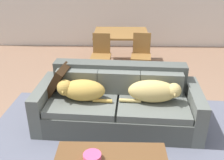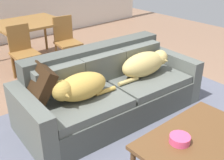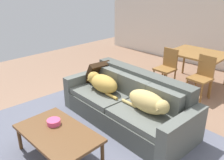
{
  "view_description": "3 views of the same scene",
  "coord_description": "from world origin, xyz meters",
  "px_view_note": "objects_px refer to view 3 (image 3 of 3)",
  "views": [
    {
      "loc": [
        -0.11,
        -3.14,
        2.31
      ],
      "look_at": [
        -0.19,
        0.22,
        0.71
      ],
      "focal_mm": 42.04,
      "sensor_mm": 36.0,
      "label": 1
    },
    {
      "loc": [
        -2.12,
        -2.17,
        2.01
      ],
      "look_at": [
        -0.1,
        0.17,
        0.5
      ],
      "focal_mm": 44.31,
      "sensor_mm": 36.0,
      "label": 2
    },
    {
      "loc": [
        2.17,
        -2.48,
        2.25
      ],
      "look_at": [
        -0.35,
        0.08,
        0.74
      ],
      "focal_mm": 37.63,
      "sensor_mm": 36.0,
      "label": 3
    }
  ],
  "objects_px": {
    "throw_pillow_by_left_arm": "(98,72)",
    "coffee_table": "(58,134)",
    "bowl_on_coffee_table": "(54,122)",
    "dog_on_right_cushion": "(149,102)",
    "dining_table": "(198,56)",
    "dining_chair_near_right": "(202,75)",
    "dog_on_left_cushion": "(102,83)",
    "couch": "(129,104)",
    "dining_chair_near_left": "(167,66)"
  },
  "relations": [
    {
      "from": "dog_on_right_cushion",
      "to": "dining_chair_near_left",
      "type": "bearing_deg",
      "value": 118.37
    },
    {
      "from": "dog_on_right_cushion",
      "to": "dining_chair_near_left",
      "type": "xyz_separation_m",
      "value": [
        -0.86,
        1.88,
        -0.11
      ]
    },
    {
      "from": "dog_on_left_cushion",
      "to": "dining_chair_near_left",
      "type": "distance_m",
      "value": 1.86
    },
    {
      "from": "dog_on_right_cushion",
      "to": "couch",
      "type": "bearing_deg",
      "value": 167.63
    },
    {
      "from": "dog_on_right_cushion",
      "to": "dining_table",
      "type": "relative_size",
      "value": 0.71
    },
    {
      "from": "dog_on_left_cushion",
      "to": "bowl_on_coffee_table",
      "type": "height_order",
      "value": "dog_on_left_cushion"
    },
    {
      "from": "coffee_table",
      "to": "dog_on_right_cushion",
      "type": "bearing_deg",
      "value": 64.52
    },
    {
      "from": "bowl_on_coffee_table",
      "to": "dining_chair_near_left",
      "type": "bearing_deg",
      "value": 91.71
    },
    {
      "from": "dining_table",
      "to": "coffee_table",
      "type": "bearing_deg",
      "value": -92.0
    },
    {
      "from": "dog_on_right_cushion",
      "to": "throw_pillow_by_left_arm",
      "type": "bearing_deg",
      "value": 173.17
    },
    {
      "from": "bowl_on_coffee_table",
      "to": "throw_pillow_by_left_arm",
      "type": "bearing_deg",
      "value": 114.2
    },
    {
      "from": "couch",
      "to": "dining_chair_near_left",
      "type": "relative_size",
      "value": 2.72
    },
    {
      "from": "throw_pillow_by_left_arm",
      "to": "bowl_on_coffee_table",
      "type": "bearing_deg",
      "value": -65.8
    },
    {
      "from": "dining_chair_near_right",
      "to": "dining_chair_near_left",
      "type": "bearing_deg",
      "value": -172.98
    },
    {
      "from": "dining_chair_near_right",
      "to": "bowl_on_coffee_table",
      "type": "bearing_deg",
      "value": -97.28
    },
    {
      "from": "throw_pillow_by_left_arm",
      "to": "dining_chair_near_left",
      "type": "distance_m",
      "value": 1.71
    },
    {
      "from": "couch",
      "to": "dining_table",
      "type": "height_order",
      "value": "couch"
    },
    {
      "from": "couch",
      "to": "dining_table",
      "type": "distance_m",
      "value": 2.36
    },
    {
      "from": "couch",
      "to": "coffee_table",
      "type": "distance_m",
      "value": 1.37
    },
    {
      "from": "dining_chair_near_right",
      "to": "dog_on_left_cushion",
      "type": "bearing_deg",
      "value": -112.08
    },
    {
      "from": "couch",
      "to": "dining_chair_near_left",
      "type": "bearing_deg",
      "value": 105.29
    },
    {
      "from": "couch",
      "to": "coffee_table",
      "type": "xyz_separation_m",
      "value": [
        -0.07,
        -1.36,
        0.05
      ]
    },
    {
      "from": "dining_table",
      "to": "dining_chair_near_right",
      "type": "relative_size",
      "value": 1.33
    },
    {
      "from": "coffee_table",
      "to": "dining_chair_near_right",
      "type": "height_order",
      "value": "dining_chair_near_right"
    },
    {
      "from": "couch",
      "to": "bowl_on_coffee_table",
      "type": "height_order",
      "value": "couch"
    },
    {
      "from": "dining_table",
      "to": "throw_pillow_by_left_arm",
      "type": "bearing_deg",
      "value": -113.32
    },
    {
      "from": "dining_chair_near_right",
      "to": "couch",
      "type": "bearing_deg",
      "value": -98.77
    },
    {
      "from": "dog_on_right_cushion",
      "to": "dining_chair_near_right",
      "type": "xyz_separation_m",
      "value": [
        -0.04,
        1.89,
        -0.11
      ]
    },
    {
      "from": "couch",
      "to": "dog_on_left_cushion",
      "type": "distance_m",
      "value": 0.61
    },
    {
      "from": "throw_pillow_by_left_arm",
      "to": "coffee_table",
      "type": "bearing_deg",
      "value": -60.77
    },
    {
      "from": "dog_on_right_cushion",
      "to": "coffee_table",
      "type": "height_order",
      "value": "dog_on_right_cushion"
    },
    {
      "from": "dog_on_left_cushion",
      "to": "dining_chair_near_right",
      "type": "xyz_separation_m",
      "value": [
        1.0,
        1.85,
        -0.1
      ]
    },
    {
      "from": "coffee_table",
      "to": "throw_pillow_by_left_arm",
      "type": "bearing_deg",
      "value": 119.23
    },
    {
      "from": "dog_on_left_cushion",
      "to": "dining_table",
      "type": "relative_size",
      "value": 0.66
    },
    {
      "from": "dining_chair_near_left",
      "to": "dog_on_left_cushion",
      "type": "bearing_deg",
      "value": -92.67
    },
    {
      "from": "dog_on_left_cushion",
      "to": "bowl_on_coffee_table",
      "type": "bearing_deg",
      "value": -73.53
    },
    {
      "from": "coffee_table",
      "to": "dining_chair_near_left",
      "type": "height_order",
      "value": "dining_chair_near_left"
    },
    {
      "from": "bowl_on_coffee_table",
      "to": "coffee_table",
      "type": "bearing_deg",
      "value": -19.17
    },
    {
      "from": "couch",
      "to": "coffee_table",
      "type": "bearing_deg",
      "value": -89.37
    },
    {
      "from": "throw_pillow_by_left_arm",
      "to": "coffee_table",
      "type": "relative_size",
      "value": 0.38
    },
    {
      "from": "bowl_on_coffee_table",
      "to": "dining_chair_near_right",
      "type": "xyz_separation_m",
      "value": [
        0.74,
        3.04,
        0.05
      ]
    },
    {
      "from": "dog_on_right_cushion",
      "to": "dining_table",
      "type": "bearing_deg",
      "value": 103.97
    },
    {
      "from": "dog_on_left_cushion",
      "to": "throw_pillow_by_left_arm",
      "type": "bearing_deg",
      "value": 151.55
    },
    {
      "from": "coffee_table",
      "to": "bowl_on_coffee_table",
      "type": "xyz_separation_m",
      "value": [
        -0.19,
        0.07,
        0.08
      ]
    },
    {
      "from": "dining_chair_near_left",
      "to": "dog_on_right_cushion",
      "type": "bearing_deg",
      "value": -62.46
    },
    {
      "from": "dog_on_right_cushion",
      "to": "dining_chair_near_right",
      "type": "bearing_deg",
      "value": 94.81
    },
    {
      "from": "coffee_table",
      "to": "dining_table",
      "type": "height_order",
      "value": "dining_table"
    },
    {
      "from": "dining_table",
      "to": "dog_on_right_cushion",
      "type": "bearing_deg",
      "value": -79.71
    },
    {
      "from": "throw_pillow_by_left_arm",
      "to": "coffee_table",
      "type": "xyz_separation_m",
      "value": [
        0.83,
        -1.48,
        -0.27
      ]
    },
    {
      "from": "throw_pillow_by_left_arm",
      "to": "dining_chair_near_left",
      "type": "bearing_deg",
      "value": 71.39
    }
  ]
}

